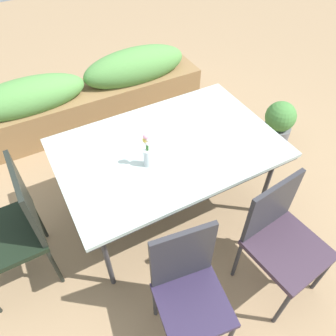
{
  "coord_description": "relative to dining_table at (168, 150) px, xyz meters",
  "views": [
    {
      "loc": [
        -0.78,
        -1.53,
        2.36
      ],
      "look_at": [
        0.05,
        0.0,
        0.52
      ],
      "focal_mm": 34.51,
      "sensor_mm": 36.0,
      "label": 1
    }
  ],
  "objects": [
    {
      "name": "chair_near_right",
      "position": [
        0.35,
        -0.9,
        -0.18
      ],
      "size": [
        0.5,
        0.5,
        0.92
      ],
      "rotation": [
        0.0,
        0.0,
        3.25
      ],
      "color": "#3A2A39",
      "rests_on": "ground"
    },
    {
      "name": "dining_table",
      "position": [
        0.0,
        0.0,
        0.0
      ],
      "size": [
        1.61,
        1.05,
        0.75
      ],
      "color": "#B2C6C1",
      "rests_on": "ground"
    },
    {
      "name": "ground_plane",
      "position": [
        -0.05,
        -0.0,
        -0.71
      ],
      "size": [
        12.0,
        12.0,
        0.0
      ],
      "primitive_type": "plane",
      "color": "#9E7F5B"
    },
    {
      "name": "planter_box",
      "position": [
        -0.17,
        1.53,
        -0.37
      ],
      "size": [
        2.64,
        0.49,
        0.74
      ],
      "color": "olive",
      "rests_on": "ground"
    },
    {
      "name": "chair_end_left",
      "position": [
        -1.17,
        0.0,
        -0.16
      ],
      "size": [
        0.5,
        0.5,
        0.98
      ],
      "rotation": [
        0.0,
        0.0,
        1.59
      ],
      "color": "black",
      "rests_on": "ground"
    },
    {
      "name": "flower_vase",
      "position": [
        -0.21,
        -0.1,
        0.17
      ],
      "size": [
        0.06,
        0.06,
        0.28
      ],
      "color": "silver",
      "rests_on": "dining_table"
    },
    {
      "name": "chair_near_left",
      "position": [
        -0.35,
        -0.9,
        -0.19
      ],
      "size": [
        0.46,
        0.46,
        0.94
      ],
      "rotation": [
        0.0,
        0.0,
        3.0
      ],
      "color": "#2D2440",
      "rests_on": "ground"
    },
    {
      "name": "potted_plant",
      "position": [
        1.39,
        0.21,
        -0.44
      ],
      "size": [
        0.31,
        0.31,
        0.53
      ],
      "color": "slate",
      "rests_on": "ground"
    }
  ]
}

